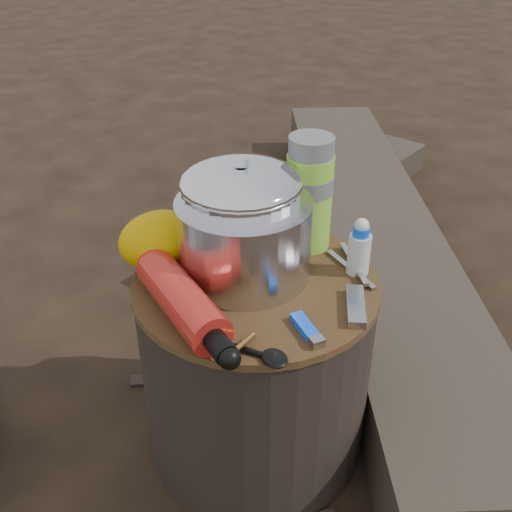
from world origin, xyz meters
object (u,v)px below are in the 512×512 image
log_main (374,241)px  fuel_bottle (183,300)px  thermos (309,194)px  stump (256,365)px  camping_pot (242,219)px  travel_mug (288,207)px

log_main → fuel_bottle: size_ratio=6.71×
thermos → fuel_bottle: bearing=-161.5°
fuel_bottle → stump: bearing=11.9°
stump → log_main: size_ratio=0.23×
log_main → camping_pot: (-0.67, -0.40, 0.45)m
travel_mug → stump: bearing=-139.6°
thermos → travel_mug: (-0.01, 0.05, -0.05)m
log_main → travel_mug: size_ratio=15.84×
stump → fuel_bottle: bearing=-166.3°
fuel_bottle → thermos: bearing=16.7°
camping_pot → travel_mug: (0.14, 0.07, -0.04)m
log_main → camping_pot: size_ratio=9.39×
fuel_bottle → travel_mug: 0.35m
camping_pot → thermos: size_ratio=0.94×
stump → log_main: (0.67, 0.45, -0.13)m
fuel_bottle → thermos: (0.32, 0.11, 0.08)m
log_main → camping_pot: camping_pot is taller
log_main → travel_mug: 0.74m
thermos → travel_mug: thermos is taller
fuel_bottle → log_main: bearing=28.6°
log_main → travel_mug: bearing=-121.9°
camping_pot → thermos: 0.16m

